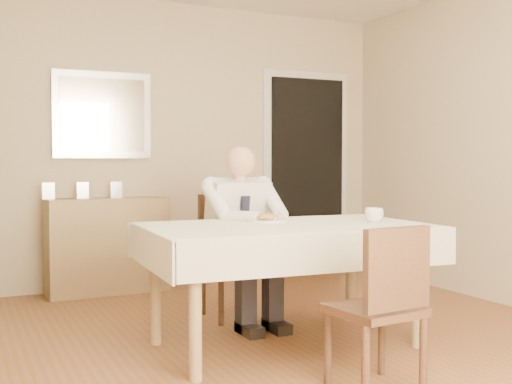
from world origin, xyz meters
name	(u,v)px	position (x,y,z in m)	size (l,w,h in m)	color
room	(282,133)	(0.00, 0.00, 1.30)	(5.00, 5.02, 2.60)	brown
doorway	(307,175)	(1.55, 2.46, 1.00)	(0.96, 0.07, 2.10)	silver
mirror	(103,115)	(-0.51, 2.47, 1.55)	(0.86, 0.04, 0.76)	silver
dining_table	(286,238)	(0.15, 0.23, 0.67)	(1.76, 1.10, 0.75)	#8E714C
chair_far	(231,247)	(0.15, 1.12, 0.50)	(0.44, 0.44, 0.90)	#482B1C
chair_near	(384,300)	(0.20, -0.70, 0.46)	(0.43, 0.44, 0.83)	#482B1C
seated_man	(246,226)	(0.15, 0.83, 0.69)	(0.48, 0.72, 1.24)	white
plate	(267,221)	(0.12, 0.43, 0.76)	(0.26, 0.26, 0.02)	white
food	(267,217)	(0.12, 0.43, 0.78)	(0.14, 0.14, 0.06)	brown
knife	(277,218)	(0.16, 0.37, 0.78)	(0.01, 0.01, 0.13)	silver
fork	(266,219)	(0.08, 0.37, 0.78)	(0.01, 0.01, 0.13)	silver
coffee_mug	(374,215)	(0.71, 0.10, 0.80)	(0.12, 0.12, 0.09)	white
sideboard	(108,245)	(-0.51, 2.32, 0.41)	(1.03, 0.35, 0.82)	#8E714C
photo_frame_left	(48,191)	(-0.99, 2.33, 0.89)	(0.10, 0.02, 0.14)	silver
photo_frame_center	(83,190)	(-0.71, 2.36, 0.89)	(0.10, 0.02, 0.14)	silver
photo_frame_right	(116,190)	(-0.42, 2.35, 0.89)	(0.10, 0.02, 0.14)	silver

